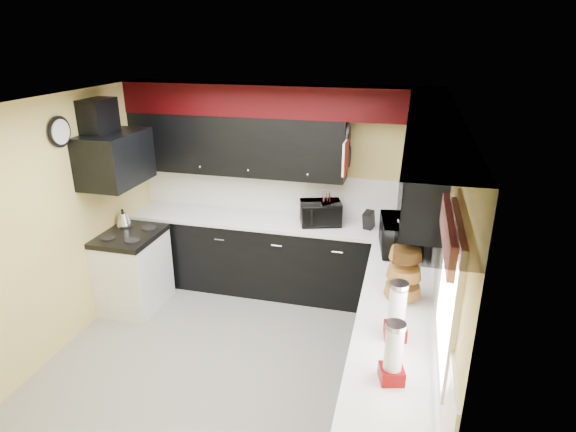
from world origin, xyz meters
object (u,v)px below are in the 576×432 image
(microwave, at_px, (401,235))
(knife_block, at_px, (369,220))
(toaster_oven, at_px, (321,213))
(utensil_crock, at_px, (326,217))
(kettle, at_px, (123,219))

(microwave, distance_m, knife_block, 0.62)
(toaster_oven, relative_size, utensil_crock, 2.97)
(knife_block, distance_m, kettle, 2.83)
(toaster_oven, height_order, knife_block, toaster_oven)
(utensil_crock, distance_m, kettle, 2.36)
(microwave, relative_size, kettle, 3.43)
(utensil_crock, relative_size, kettle, 0.90)
(microwave, relative_size, knife_block, 2.81)
(toaster_oven, height_order, kettle, toaster_oven)
(microwave, bearing_deg, knife_block, 29.53)
(toaster_oven, bearing_deg, utensil_crock, 8.33)
(knife_block, bearing_deg, toaster_oven, -165.04)
(utensil_crock, xyz_separation_m, knife_block, (0.50, -0.05, 0.03))
(knife_block, height_order, kettle, knife_block)
(knife_block, bearing_deg, microwave, -35.58)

